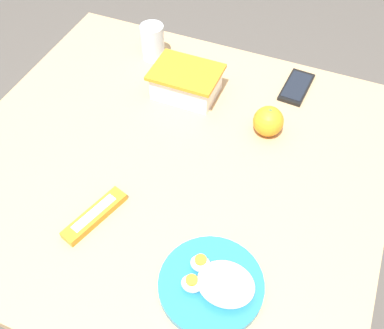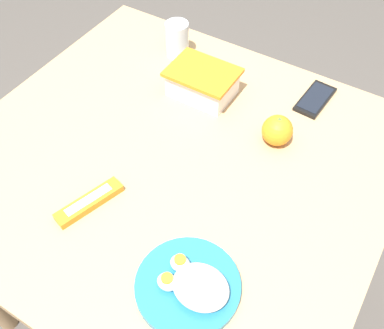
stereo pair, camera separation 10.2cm
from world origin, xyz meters
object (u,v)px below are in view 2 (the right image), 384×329
object	(u,v)px
orange_fruit	(277,130)
candy_bar	(89,202)
drinking_glass	(177,39)
food_container	(202,84)
cell_phone	(315,99)
rice_plate	(191,285)

from	to	relation	value
orange_fruit	candy_bar	bearing A→B (deg)	-124.65
candy_bar	drinking_glass	world-z (taller)	drinking_glass
orange_fruit	drinking_glass	size ratio (longest dim) A/B	0.73
candy_bar	drinking_glass	bearing A→B (deg)	102.82
food_container	orange_fruit	distance (m)	0.25
candy_bar	cell_phone	xyz separation A→B (m)	(0.30, 0.58, -0.00)
food_container	cell_phone	bearing A→B (deg)	26.41
food_container	orange_fruit	xyz separation A→B (m)	(0.24, -0.06, 0.00)
rice_plate	candy_bar	world-z (taller)	rice_plate
candy_bar	food_container	bearing A→B (deg)	86.72
food_container	candy_bar	world-z (taller)	food_container
rice_plate	cell_phone	size ratio (longest dim) A/B	1.44
food_container	rice_plate	size ratio (longest dim) A/B	0.87
food_container	orange_fruit	world-z (taller)	food_container
rice_plate	candy_bar	distance (m)	0.30
food_container	drinking_glass	bearing A→B (deg)	143.45
cell_phone	candy_bar	bearing A→B (deg)	-117.20
food_container	cell_phone	distance (m)	0.30
cell_phone	orange_fruit	bearing A→B (deg)	-98.66
drinking_glass	orange_fruit	bearing A→B (deg)	-23.04
food_container	drinking_glass	xyz separation A→B (m)	(-0.15, 0.11, 0.02)
rice_plate	cell_phone	bearing A→B (deg)	89.73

